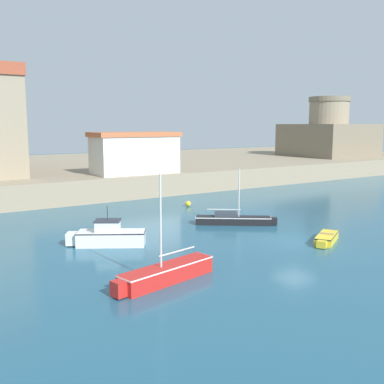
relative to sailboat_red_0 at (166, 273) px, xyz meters
name	(u,v)px	position (x,y,z in m)	size (l,w,h in m)	color
ground_plane	(295,242)	(10.96, 1.99, -0.47)	(200.00, 200.00, 0.00)	#235670
quay_seawall	(83,171)	(10.96, 42.88, 0.71)	(120.00, 40.00, 2.37)	gray
sailboat_red_0	(166,273)	(0.00, 0.00, 0.00)	(5.97, 2.32, 5.39)	red
motorboat_white_1	(109,236)	(0.32, 7.92, 0.14)	(4.89, 3.59, 2.56)	white
sailboat_black_3	(234,219)	(10.85, 8.40, -0.08)	(5.58, 4.41, 4.32)	black
dinghy_yellow_4	(326,238)	(12.60, 0.80, -0.19)	(3.37, 2.43, 0.60)	yellow
mooring_buoy	(188,204)	(12.01, 16.79, -0.21)	(0.53, 0.53, 0.53)	yellow
fortress	(328,135)	(50.96, 33.52, 5.37)	(12.46, 12.46, 9.91)	#796C57
harbor_shed_near_wharf	(135,153)	(10.96, 25.94, 4.17)	(9.39, 4.51, 4.50)	silver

